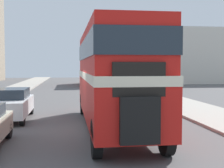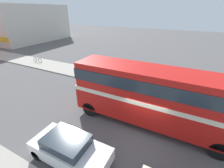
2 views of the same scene
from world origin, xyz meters
name	(u,v)px [view 1 (image 1 of 2)]	position (x,y,z in m)	size (l,w,h in m)	color
ground_plane	(90,129)	(0.00, 0.00, 0.00)	(120.00, 120.00, 0.00)	#565454
double_decker_bus	(112,71)	(0.95, 0.04, 2.49)	(2.41, 10.56, 4.15)	red
bus_distant	(92,67)	(2.35, 30.44, 2.55)	(2.42, 10.66, 4.26)	red
car_parked_mid	(10,104)	(-3.78, 2.94, 0.80)	(1.83, 4.31, 1.55)	white
pedestrian_walking	(164,87)	(6.23, 9.49, 1.12)	(0.36, 0.36, 1.76)	#282833
bicycle_on_pavement	(143,87)	(6.84, 18.45, 0.48)	(0.05, 1.76, 0.78)	black
shop_building_block	(191,57)	(19.22, 36.28, 4.22)	(17.97, 11.97, 8.44)	beige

